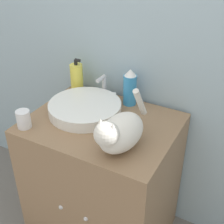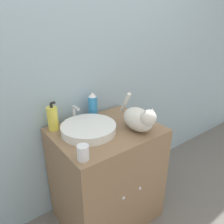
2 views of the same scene
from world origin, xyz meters
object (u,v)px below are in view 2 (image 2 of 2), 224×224
(spray_bottle, at_px, (93,105))
(soap_bottle, at_px, (53,118))
(cup, at_px, (83,153))
(cat, at_px, (139,119))

(spray_bottle, bearing_deg, soap_bottle, -178.13)
(spray_bottle, xyz_separation_m, cup, (-0.35, -0.45, -0.05))
(soap_bottle, xyz_separation_m, cup, (-0.01, -0.44, -0.04))
(cup, bearing_deg, soap_bottle, 88.25)
(cat, height_order, cup, cat)
(cat, relative_size, cup, 4.22)
(soap_bottle, bearing_deg, cup, -91.75)
(cat, height_order, spray_bottle, cat)
(cup, bearing_deg, spray_bottle, 52.26)
(cat, height_order, soap_bottle, cat)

